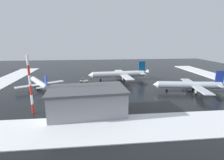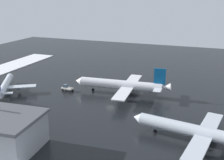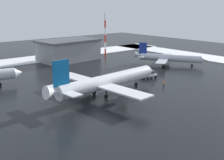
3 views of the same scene
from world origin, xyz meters
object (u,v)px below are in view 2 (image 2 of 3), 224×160
airplane_parked_starboard (5,85)px  ground_crew_near_tug (120,92)px  pushback_tug (67,88)px  ground_crew_beside_wing (86,83)px  airplane_distant_tail (123,85)px  airplane_far_rear (196,131)px

airplane_parked_starboard → ground_crew_near_tug: bearing=-104.4°
pushback_tug → ground_crew_beside_wing: (4.05, 8.95, -0.31)m
ground_crew_near_tug → airplane_parked_starboard: bearing=-66.9°
airplane_distant_tail → airplane_far_rear: bearing=131.8°
airplane_distant_tail → airplane_parked_starboard: (-43.02, -14.18, -0.90)m
airplane_distant_tail → ground_crew_near_tug: bearing=49.6°
airplane_parked_starboard → ground_crew_beside_wing: 31.72m
ground_crew_beside_wing → airplane_parked_starboard: bearing=-21.7°
airplane_far_rear → ground_crew_beside_wing: 57.26m
ground_crew_near_tug → ground_crew_beside_wing: bearing=-103.1°
airplane_parked_starboard → pushback_tug: 23.62m
airplane_parked_starboard → airplane_far_rear: bearing=-132.4°
ground_crew_beside_wing → ground_crew_near_tug: bearing=102.8°
airplane_far_rear → ground_crew_near_tug: 40.52m
airplane_distant_tail → pushback_tug: airplane_distant_tail is taller
airplane_far_rear → airplane_parked_starboard: bearing=-1.9°
pushback_tug → airplane_parked_starboard: bearing=31.4°
airplane_far_rear → ground_crew_beside_wing: bearing=-25.9°
airplane_parked_starboard → ground_crew_near_tug: size_ratio=14.77×
airplane_parked_starboard → pushback_tug: bearing=-96.7°
airplane_far_rear → pushback_tug: size_ratio=7.14×
airplane_parked_starboard → pushback_tug: (21.39, 9.90, -1.49)m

